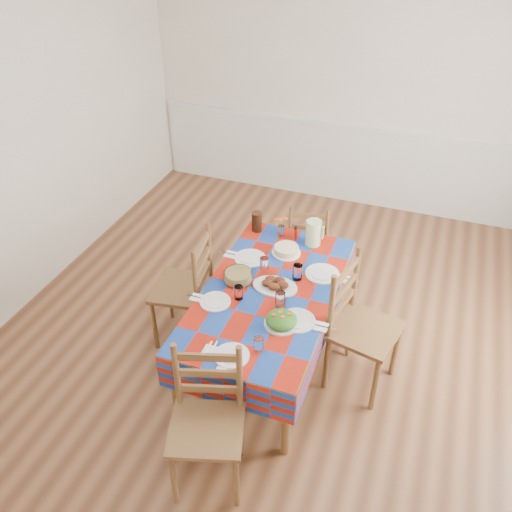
{
  "coord_description": "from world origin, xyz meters",
  "views": [
    {
      "loc": [
        0.96,
        -3.12,
        3.17
      ],
      "look_at": [
        -0.14,
        -0.13,
        0.89
      ],
      "focal_mm": 38.0,
      "sensor_mm": 36.0,
      "label": 1
    }
  ],
  "objects_px": {
    "chair_far": "(308,242)",
    "tea_pitcher": "(257,221)",
    "chair_near": "(207,422)",
    "chair_right": "(359,328)",
    "dining_table": "(269,298)",
    "chair_left": "(187,289)",
    "green_pitcher": "(313,233)",
    "meat_platter": "(275,284)"
  },
  "relations": [
    {
      "from": "chair_left",
      "to": "chair_right",
      "type": "height_order",
      "value": "chair_right"
    },
    {
      "from": "meat_platter",
      "to": "chair_left",
      "type": "relative_size",
      "value": 0.33
    },
    {
      "from": "chair_left",
      "to": "chair_near",
      "type": "bearing_deg",
      "value": 22.51
    },
    {
      "from": "meat_platter",
      "to": "chair_near",
      "type": "bearing_deg",
      "value": -92.16
    },
    {
      "from": "chair_far",
      "to": "chair_right",
      "type": "bearing_deg",
      "value": 111.44
    },
    {
      "from": "green_pitcher",
      "to": "chair_right",
      "type": "relative_size",
      "value": 0.21
    },
    {
      "from": "dining_table",
      "to": "chair_far",
      "type": "height_order",
      "value": "chair_far"
    },
    {
      "from": "meat_platter",
      "to": "tea_pitcher",
      "type": "relative_size",
      "value": 1.94
    },
    {
      "from": "chair_near",
      "to": "chair_right",
      "type": "distance_m",
      "value": 1.3
    },
    {
      "from": "chair_near",
      "to": "green_pitcher",
      "type": "bearing_deg",
      "value": 67.94
    },
    {
      "from": "dining_table",
      "to": "chair_right",
      "type": "bearing_deg",
      "value": 0.89
    },
    {
      "from": "green_pitcher",
      "to": "tea_pitcher",
      "type": "height_order",
      "value": "green_pitcher"
    },
    {
      "from": "chair_far",
      "to": "tea_pitcher",
      "type": "bearing_deg",
      "value": 33.47
    },
    {
      "from": "meat_platter",
      "to": "chair_near",
      "type": "height_order",
      "value": "chair_near"
    },
    {
      "from": "tea_pitcher",
      "to": "chair_far",
      "type": "height_order",
      "value": "tea_pitcher"
    },
    {
      "from": "chair_near",
      "to": "chair_right",
      "type": "relative_size",
      "value": 0.94
    },
    {
      "from": "chair_right",
      "to": "meat_platter",
      "type": "bearing_deg",
      "value": 99.1
    },
    {
      "from": "tea_pitcher",
      "to": "chair_right",
      "type": "xyz_separation_m",
      "value": [
        1.04,
        -0.72,
        -0.25
      ]
    },
    {
      "from": "chair_right",
      "to": "chair_far",
      "type": "bearing_deg",
      "value": 44.63
    },
    {
      "from": "dining_table",
      "to": "chair_right",
      "type": "xyz_separation_m",
      "value": [
        0.68,
        0.01,
        -0.09
      ]
    },
    {
      "from": "dining_table",
      "to": "chair_left",
      "type": "xyz_separation_m",
      "value": [
        -0.68,
        0.01,
        -0.1
      ]
    },
    {
      "from": "chair_near",
      "to": "chair_left",
      "type": "xyz_separation_m",
      "value": [
        -0.67,
        1.09,
        0.01
      ]
    },
    {
      "from": "tea_pitcher",
      "to": "chair_near",
      "type": "height_order",
      "value": "chair_near"
    },
    {
      "from": "dining_table",
      "to": "tea_pitcher",
      "type": "xyz_separation_m",
      "value": [
        -0.36,
        0.73,
        0.16
      ]
    },
    {
      "from": "chair_far",
      "to": "chair_right",
      "type": "xyz_separation_m",
      "value": [
        0.67,
        -1.08,
        0.1
      ]
    },
    {
      "from": "chair_left",
      "to": "chair_right",
      "type": "distance_m",
      "value": 1.36
    },
    {
      "from": "chair_near",
      "to": "chair_right",
      "type": "height_order",
      "value": "chair_right"
    },
    {
      "from": "chair_far",
      "to": "chair_right",
      "type": "height_order",
      "value": "chair_right"
    },
    {
      "from": "dining_table",
      "to": "green_pitcher",
      "type": "relative_size",
      "value": 7.98
    },
    {
      "from": "chair_far",
      "to": "chair_near",
      "type": "bearing_deg",
      "value": 78.92
    },
    {
      "from": "tea_pitcher",
      "to": "chair_left",
      "type": "height_order",
      "value": "chair_left"
    },
    {
      "from": "tea_pitcher",
      "to": "chair_right",
      "type": "height_order",
      "value": "chair_right"
    },
    {
      "from": "dining_table",
      "to": "green_pitcher",
      "type": "xyz_separation_m",
      "value": [
        0.14,
        0.7,
        0.18
      ]
    },
    {
      "from": "chair_far",
      "to": "green_pitcher",
      "type": "bearing_deg",
      "value": 98.06
    },
    {
      "from": "chair_far",
      "to": "chair_right",
      "type": "distance_m",
      "value": 1.28
    },
    {
      "from": "green_pitcher",
      "to": "tea_pitcher",
      "type": "relative_size",
      "value": 1.25
    },
    {
      "from": "tea_pitcher",
      "to": "chair_right",
      "type": "bearing_deg",
      "value": -34.76
    },
    {
      "from": "meat_platter",
      "to": "chair_near",
      "type": "relative_size",
      "value": 0.34
    },
    {
      "from": "chair_near",
      "to": "chair_far",
      "type": "bearing_deg",
      "value": 72.31
    },
    {
      "from": "green_pitcher",
      "to": "chair_left",
      "type": "xyz_separation_m",
      "value": [
        -0.82,
        -0.69,
        -0.29
      ]
    },
    {
      "from": "chair_near",
      "to": "tea_pitcher",
      "type": "bearing_deg",
      "value": 83.68
    },
    {
      "from": "tea_pitcher",
      "to": "chair_left",
      "type": "distance_m",
      "value": 0.84
    }
  ]
}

